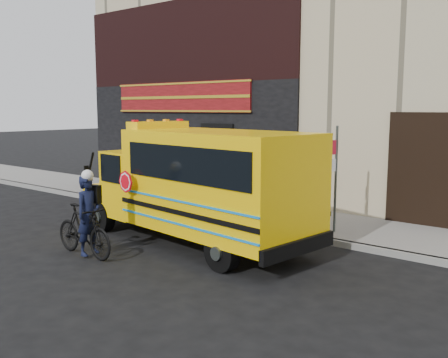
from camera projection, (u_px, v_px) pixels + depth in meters
name	position (u px, v px, depth m)	size (l,w,h in m)	color
ground	(176.00, 249.00, 11.64)	(120.00, 120.00, 0.00)	black
curb	(242.00, 225.00, 13.63)	(40.00, 0.20, 0.15)	gray
sidewalk	(273.00, 216.00, 14.78)	(40.00, 3.00, 0.15)	gray
building	(367.00, 32.00, 18.85)	(20.00, 10.70, 12.00)	tan
school_bus	(199.00, 183.00, 11.72)	(7.11, 2.97, 2.92)	black
sign_pole	(335.00, 176.00, 12.43)	(0.09, 0.24, 2.83)	#414945
bicycle	(84.00, 230.00, 11.00)	(0.54, 1.92, 1.16)	black
cyclist	(89.00, 217.00, 10.92)	(0.65, 0.42, 1.77)	black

